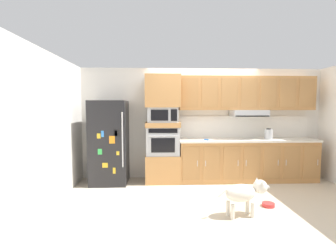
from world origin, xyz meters
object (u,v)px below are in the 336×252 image
electric_kettle (269,134)px  dog (245,193)px  built_in_oven (163,140)px  microwave (163,115)px  dog_food_bowl (268,205)px  screwdriver (207,140)px  refrigerator (109,142)px

electric_kettle → dog: 2.19m
built_in_oven → microwave: microwave is taller
electric_kettle → dog_food_bowl: (-0.62, -1.42, -1.00)m
screwdriver → dog_food_bowl: (0.77, -1.33, -0.90)m
electric_kettle → screwdriver: bearing=-175.9°
refrigerator → microwave: 1.28m
microwave → dog_food_bowl: size_ratio=3.22×
built_in_oven → dog_food_bowl: (1.70, -1.47, -0.87)m
built_in_oven → dog: 2.23m
microwave → dog: microwave is taller
microwave → refrigerator: bearing=-176.6°
screwdriver → refrigerator: bearing=177.8°
screwdriver → electric_kettle: bearing=4.1°
electric_kettle → microwave: bearing=178.8°
screwdriver → dog: bearing=-81.3°
screwdriver → dog: screwdriver is taller
electric_kettle → dog: (-1.13, -1.76, -0.68)m
refrigerator → dog_food_bowl: bearing=-26.3°
screwdriver → electric_kettle: 1.39m
refrigerator → dog: size_ratio=2.05×
refrigerator → dog: refrigerator is taller
refrigerator → dog_food_bowl: refrigerator is taller
built_in_oven → dog: bearing=-56.6°
electric_kettle → refrigerator: bearing=-179.7°
built_in_oven → microwave: 0.56m
built_in_oven → screwdriver: (0.94, -0.15, 0.03)m
screwdriver → built_in_oven: bearing=171.1°
microwave → electric_kettle: (2.32, -0.05, -0.43)m
refrigerator → dog: bearing=-36.7°
refrigerator → dog_food_bowl: (2.84, -1.40, -0.85)m
screwdriver → dog: (0.25, -1.66, -0.58)m
refrigerator → microwave: (1.14, 0.07, 0.58)m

